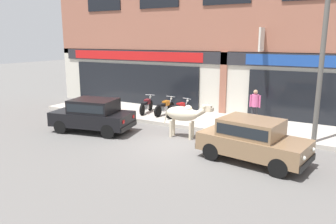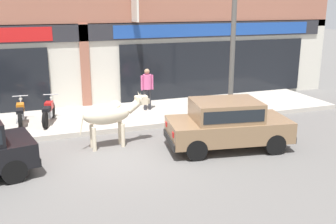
{
  "view_description": "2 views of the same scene",
  "coord_description": "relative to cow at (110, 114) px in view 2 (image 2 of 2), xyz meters",
  "views": [
    {
      "loc": [
        5.88,
        -10.68,
        4.02
      ],
      "look_at": [
        -0.75,
        1.0,
        1.02
      ],
      "focal_mm": 35.0,
      "sensor_mm": 36.0,
      "label": 1
    },
    {
      "loc": [
        -2.18,
        -9.97,
        4.17
      ],
      "look_at": [
        1.81,
        1.0,
        0.91
      ],
      "focal_mm": 42.0,
      "sensor_mm": 36.0,
      "label": 2
    }
  ],
  "objects": [
    {
      "name": "motorcycle_2",
      "position": [
        -1.6,
        2.6,
        -0.45
      ],
      "size": [
        0.69,
        1.78,
        0.88
      ],
      "color": "black",
      "rests_on": "sidewalk"
    },
    {
      "name": "cow",
      "position": [
        0.0,
        0.0,
        0.0
      ],
      "size": [
        2.15,
        0.61,
        1.61
      ],
      "color": "beige",
      "rests_on": "ground"
    },
    {
      "name": "pedestrian",
      "position": [
        2.08,
        3.06,
        0.15
      ],
      "size": [
        0.5,
        0.32,
        1.6
      ],
      "color": "#2D2D33",
      "rests_on": "sidewalk"
    },
    {
      "name": "utility_pole",
      "position": [
        4.82,
        1.49,
        1.92
      ],
      "size": [
        0.18,
        0.18,
        5.5
      ],
      "primitive_type": "cylinder",
      "color": "#595651",
      "rests_on": "sidewalk"
    },
    {
      "name": "sidewalk",
      "position": [
        -0.0,
        2.87,
        -0.92
      ],
      "size": [
        19.0,
        3.35,
        0.17
      ],
      "primitive_type": "cube",
      "color": "#B7AFA3",
      "rests_on": "ground"
    },
    {
      "name": "ground_plane",
      "position": [
        -0.0,
        -1.01,
        -1.01
      ],
      "size": [
        90.0,
        90.0,
        0.0
      ],
      "primitive_type": "plane",
      "color": "#605E5B"
    },
    {
      "name": "car_1",
      "position": [
        3.18,
        -1.3,
        -0.19
      ],
      "size": [
        3.77,
        2.12,
        1.46
      ],
      "color": "black",
      "rests_on": "ground"
    },
    {
      "name": "motorcycle_1",
      "position": [
        -2.5,
        2.7,
        -0.45
      ],
      "size": [
        0.52,
        1.81,
        0.88
      ],
      "color": "black",
      "rests_on": "sidewalk"
    }
  ]
}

